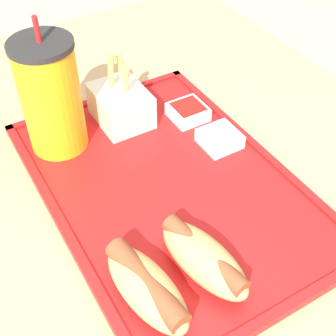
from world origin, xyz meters
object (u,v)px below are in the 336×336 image
at_px(soda_cup, 51,97).
at_px(fries_carton, 121,104).
at_px(sauce_cup_mayo, 220,138).
at_px(sauce_cup_ketchup, 188,112).
at_px(hot_dog_far, 147,287).
at_px(hot_dog_near, 204,258).

xyz_separation_m(soda_cup, fries_carton, (0.00, -0.11, -0.06)).
height_order(soda_cup, fries_carton, soda_cup).
xyz_separation_m(sauce_cup_mayo, sauce_cup_ketchup, (0.08, 0.01, 0.00)).
distance_m(hot_dog_far, fries_carton, 0.33).
bearing_deg(hot_dog_far, hot_dog_near, -90.00).
height_order(hot_dog_far, sauce_cup_ketchup, hot_dog_far).
relative_size(soda_cup, sauce_cup_ketchup, 3.72).
height_order(soda_cup, sauce_cup_ketchup, soda_cup).
bearing_deg(sauce_cup_ketchup, fries_carton, 62.09).
bearing_deg(soda_cup, sauce_cup_mayo, -121.22).
xyz_separation_m(fries_carton, sauce_cup_mayo, (-0.13, -0.10, -0.02)).
relative_size(hot_dog_far, hot_dog_near, 0.99).
xyz_separation_m(hot_dog_near, sauce_cup_ketchup, (0.26, -0.14, -0.01)).
bearing_deg(sauce_cup_ketchup, soda_cup, 77.33).
height_order(soda_cup, hot_dog_near, soda_cup).
bearing_deg(soda_cup, hot_dog_far, 177.35).
bearing_deg(soda_cup, sauce_cup_ketchup, -102.67).
bearing_deg(sauce_cup_mayo, hot_dog_far, 128.47).
height_order(fries_carton, sauce_cup_ketchup, fries_carton).
xyz_separation_m(soda_cup, sauce_cup_mayo, (-0.13, -0.21, -0.07)).
distance_m(hot_dog_far, sauce_cup_ketchup, 0.34).
relative_size(hot_dog_near, sauce_cup_mayo, 2.52).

